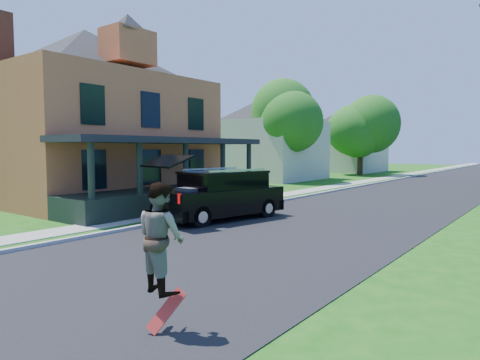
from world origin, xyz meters
The scene contains 13 objects.
ground centered at (0.00, 0.00, 0.00)m, with size 140.00×140.00×0.00m, color #154D0F.
street centered at (0.00, 20.00, 0.00)m, with size 8.00×120.00×0.02m, color black.
curb centered at (-4.05, 20.00, 0.00)m, with size 0.15×120.00×0.12m, color #A4A49F.
sidewalk centered at (-5.60, 20.00, 0.00)m, with size 1.30×120.00×0.03m, color gray.
front_walk centered at (-9.50, 6.00, 0.00)m, with size 6.50×1.20×0.03m, color gray.
main_house centered at (-12.80, 5.99, 4.92)m, with size 15.56×15.56×10.10m.
neighbor_house_mid centered at (-13.50, 24.00, 4.19)m, with size 12.78×12.78×8.30m.
neighbor_house_far centered at (-13.50, 40.00, 4.19)m, with size 12.78×12.78×8.30m.
black_suv centered at (-3.09, 5.05, 0.93)m, with size 2.88×5.49×2.43m.
skateboarder centered at (2.50, -3.00, 1.37)m, with size 0.89×0.75×1.60m.
skateboard centered at (2.65, -3.06, 0.31)m, with size 0.41×0.45×0.64m.
tree_left_mid centered at (-10.54, 22.23, 5.48)m, with size 6.60×6.39×8.40m.
tree_left_far centered at (-9.14, 34.12, 5.15)m, with size 6.90×7.03×8.20m.
Camera 1 is at (7.08, -7.16, 2.65)m, focal length 32.00 mm.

